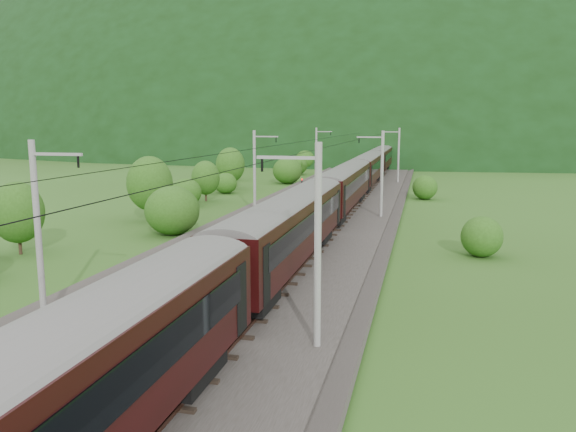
# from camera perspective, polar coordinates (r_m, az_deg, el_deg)

# --- Properties ---
(ground) EXTENTS (600.00, 600.00, 0.00)m
(ground) POSITION_cam_1_polar(r_m,az_deg,el_deg) (24.72, -11.65, -12.11)
(ground) COLOR #2C4C17
(ground) RESTS_ON ground
(railbed) EXTENTS (14.00, 220.00, 0.30)m
(railbed) POSITION_cam_1_polar(r_m,az_deg,el_deg) (33.50, -4.31, -5.91)
(railbed) COLOR #38332D
(railbed) RESTS_ON ground
(track_left) EXTENTS (2.40, 220.00, 0.27)m
(track_left) POSITION_cam_1_polar(r_m,az_deg,el_deg) (34.24, -8.15, -5.26)
(track_left) COLOR #512E22
(track_left) RESTS_ON railbed
(track_right) EXTENTS (2.40, 220.00, 0.27)m
(track_right) POSITION_cam_1_polar(r_m,az_deg,el_deg) (32.80, -0.30, -5.82)
(track_right) COLOR #512E22
(track_right) RESTS_ON railbed
(catenary_left) EXTENTS (2.54, 192.28, 8.00)m
(catenary_left) POSITION_cam_1_polar(r_m,az_deg,el_deg) (55.32, -3.35, 4.75)
(catenary_left) COLOR gray
(catenary_left) RESTS_ON railbed
(catenary_right) EXTENTS (2.54, 192.28, 8.00)m
(catenary_right) POSITION_cam_1_polar(r_m,az_deg,el_deg) (53.04, 9.44, 4.44)
(catenary_right) COLOR gray
(catenary_right) RESTS_ON railbed
(overhead_wires) EXTENTS (4.83, 198.00, 0.03)m
(overhead_wires) POSITION_cam_1_polar(r_m,az_deg,el_deg) (32.37, -4.46, 6.04)
(overhead_wires) COLOR black
(overhead_wires) RESTS_ON ground
(mountain_main) EXTENTS (504.00, 360.00, 244.00)m
(mountain_main) POSITION_cam_1_polar(r_m,az_deg,el_deg) (281.02, 11.79, 7.40)
(mountain_main) COLOR black
(mountain_main) RESTS_ON ground
(mountain_ridge) EXTENTS (336.00, 280.00, 132.00)m
(mountain_ridge) POSITION_cam_1_polar(r_m,az_deg,el_deg) (346.19, -8.40, 7.84)
(mountain_ridge) COLOR black
(mountain_ridge) RESTS_ON ground
(train) EXTENTS (2.98, 167.12, 5.18)m
(train) POSITION_cam_1_polar(r_m,az_deg,el_deg) (55.00, 5.66, 3.68)
(train) COLOR black
(train) RESTS_ON ground
(hazard_post_near) EXTENTS (0.17, 0.17, 1.59)m
(hazard_post_near) POSITION_cam_1_polar(r_m,az_deg,el_deg) (72.26, 5.08, 3.12)
(hazard_post_near) COLOR red
(hazard_post_near) RESTS_ON railbed
(hazard_post_far) EXTENTS (0.18, 0.18, 1.71)m
(hazard_post_far) POSITION_cam_1_polar(r_m,az_deg,el_deg) (64.42, 5.10, 2.40)
(hazard_post_far) COLOR red
(hazard_post_far) RESTS_ON railbed
(signal) EXTENTS (0.21, 0.21, 1.91)m
(signal) POSITION_cam_1_polar(r_m,az_deg,el_deg) (69.49, 1.42, 3.17)
(signal) COLOR black
(signal) RESTS_ON railbed
(vegetation_left) EXTENTS (14.02, 142.88, 6.81)m
(vegetation_left) POSITION_cam_1_polar(r_m,az_deg,el_deg) (46.93, -18.39, 1.26)
(vegetation_left) COLOR #275015
(vegetation_left) RESTS_ON ground
(vegetation_right) EXTENTS (6.70, 90.76, 2.70)m
(vegetation_right) POSITION_cam_1_polar(r_m,az_deg,el_deg) (26.71, 16.97, -7.81)
(vegetation_right) COLOR #275015
(vegetation_right) RESTS_ON ground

